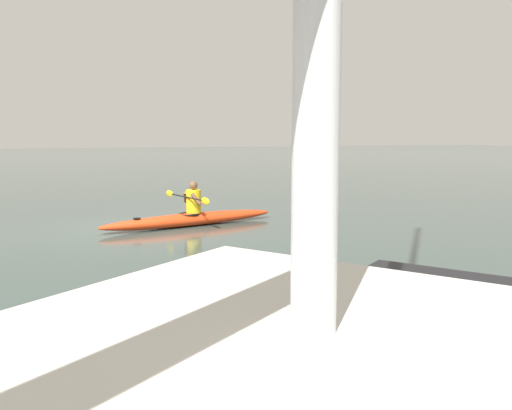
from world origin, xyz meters
name	(u,v)px	position (x,y,z in m)	size (l,w,h in m)	color
ground_plane	(132,229)	(0.00, 0.00, 0.00)	(160.00, 160.00, 0.00)	#384742
kayak	(191,219)	(-1.45, 0.04, 0.16)	(4.73, 1.69, 0.32)	red
kayaker	(193,199)	(-1.51, 0.02, 0.66)	(0.68, 2.28, 0.79)	yellow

